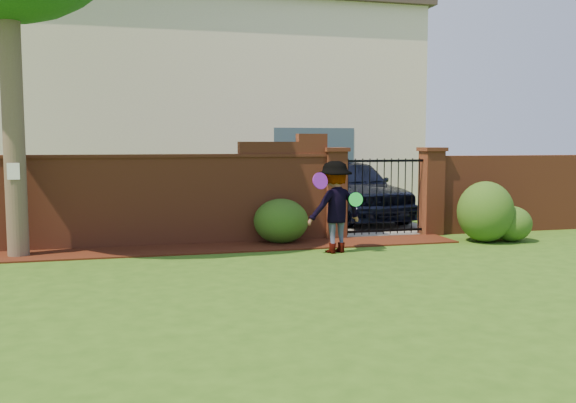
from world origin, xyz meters
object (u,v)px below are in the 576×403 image
object	(u,v)px
frisbee_green	(356,199)
frisbee_purple	(320,181)
car	(351,189)
man	(336,207)

from	to	relation	value
frisbee_green	frisbee_purple	bearing A→B (deg)	179.51
car	man	bearing A→B (deg)	-120.39
frisbee_green	car	bearing A→B (deg)	70.48
car	man	size ratio (longest dim) A/B	2.83
frisbee_purple	car	bearing A→B (deg)	63.40
car	man	xyz separation A→B (m)	(-1.90, -4.30, 0.03)
man	frisbee_green	size ratio (longest dim) A/B	6.59
car	frisbee_green	world-z (taller)	car
frisbee_green	man	bearing A→B (deg)	142.38
frisbee_purple	frisbee_green	distance (m)	0.74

